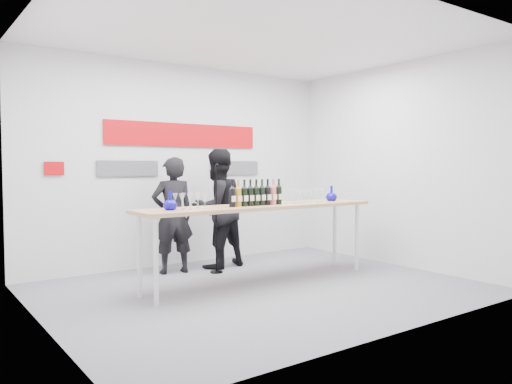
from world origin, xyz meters
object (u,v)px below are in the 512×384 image
at_px(presenter_left, 173,215).
at_px(tasting_table, 261,211).
at_px(mic_stand, 216,240).
at_px(presenter_right, 217,208).

bearing_deg(presenter_left, tasting_table, 129.37).
bearing_deg(mic_stand, tasting_table, -80.63).
distance_m(tasting_table, presenter_right, 1.13).
relative_size(presenter_left, mic_stand, 1.06).
xyz_separation_m(presenter_left, presenter_right, (0.70, -0.02, 0.06)).
height_order(presenter_left, presenter_right, presenter_right).
height_order(presenter_right, mic_stand, presenter_right).
distance_m(presenter_left, mic_stand, 0.69).
bearing_deg(presenter_left, mic_stand, 155.23).
relative_size(tasting_table, presenter_right, 1.91).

